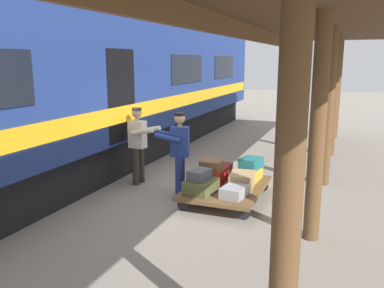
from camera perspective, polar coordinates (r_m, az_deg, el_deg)
The scene contains 15 objects.
ground_plane at distance 8.36m, azimuth 2.93°, elevation -7.01°, with size 60.00×60.00×0.00m, color gray.
platform_canopy at distance 7.54m, azimuth 18.68°, elevation 15.43°, with size 3.20×15.62×3.56m.
train_car at distance 9.69m, azimuth -17.70°, elevation 7.51°, with size 3.03×21.73×4.00m.
luggage_cart at distance 7.88m, azimuth 4.89°, elevation -6.29°, with size 1.41×2.04×0.30m.
suitcase_gray_aluminum at distance 7.24m, azimuth 6.06°, elevation -6.81°, with size 0.38×0.53×0.19m, color #9EA0A5.
suitcase_maroon_trunk at distance 8.43m, azimuth 3.93°, elevation -3.79°, with size 0.47×0.47×0.27m, color maroon.
suitcase_yellow_case at distance 8.27m, azimuth 8.14°, elevation -4.29°, with size 0.43×0.63×0.24m, color gold.
suitcase_red_plastic at distance 7.92m, azimuth 2.71°, elevation -4.79°, with size 0.47×0.54×0.28m, color #AD231E.
suitcase_olive_duffel at distance 7.42m, azimuth 1.30°, elevation -6.06°, with size 0.49×0.61×0.25m, color brown.
suitcase_tan_vintage at distance 7.74m, azimuth 7.18°, elevation -5.20°, with size 0.44×0.60×0.30m, color tan.
suitcase_slate_roller at distance 7.36m, azimuth 1.07°, elevation -4.41°, with size 0.30×0.44×0.19m, color #4C515B.
suitcase_teal_softside at distance 8.23m, azimuth 8.47°, elevation -2.72°, with size 0.36×0.47×0.21m, color #1E666B.
suitcase_brown_leather at distance 7.83m, azimuth 2.74°, elevation -3.10°, with size 0.40×0.38×0.22m, color brown.
porter_in_overalls at distance 7.98m, azimuth -1.88°, elevation -1.02°, with size 0.72×0.52×1.70m.
porter_by_door at distance 8.82m, azimuth -7.67°, elevation 0.12°, with size 0.68×0.45×1.70m.
Camera 1 is at (-2.49, 7.51, 2.71)m, focal length 37.23 mm.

